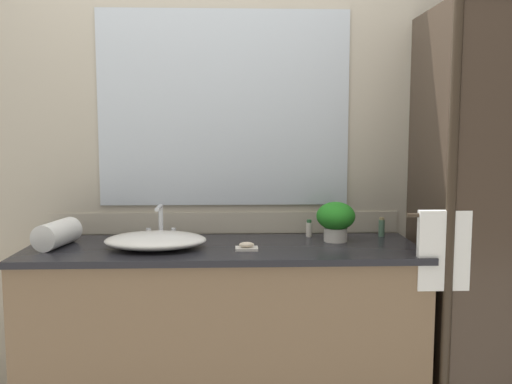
# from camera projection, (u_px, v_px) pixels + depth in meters

# --- Properties ---
(wall_back_with_mirror) EXTENTS (4.40, 0.06, 2.60)m
(wall_back_with_mirror) POSITION_uv_depth(u_px,v_px,m) (224.00, 155.00, 2.85)
(wall_back_with_mirror) COLOR #B2A893
(wall_back_with_mirror) RESTS_ON ground_plane
(vanity_cabinet) EXTENTS (1.80, 0.58, 0.90)m
(vanity_cabinet) POSITION_uv_depth(u_px,v_px,m) (224.00, 339.00, 2.62)
(vanity_cabinet) COLOR brown
(vanity_cabinet) RESTS_ON ground_plane
(sink_basin) EXTENTS (0.46, 0.34, 0.07)m
(sink_basin) POSITION_uv_depth(u_px,v_px,m) (156.00, 240.00, 2.51)
(sink_basin) COLOR white
(sink_basin) RESTS_ON vanity_cabinet
(faucet) EXTENTS (0.17, 0.15, 0.18)m
(faucet) POSITION_uv_depth(u_px,v_px,m) (161.00, 228.00, 2.68)
(faucet) COLOR silver
(faucet) RESTS_ON vanity_cabinet
(potted_plant) EXTENTS (0.19, 0.19, 0.19)m
(potted_plant) POSITION_uv_depth(u_px,v_px,m) (336.00, 219.00, 2.65)
(potted_plant) COLOR beige
(potted_plant) RESTS_ON vanity_cabinet
(soap_dish) EXTENTS (0.10, 0.07, 0.04)m
(soap_dish) POSITION_uv_depth(u_px,v_px,m) (247.00, 247.00, 2.47)
(soap_dish) COLOR silver
(soap_dish) RESTS_ON vanity_cabinet
(amenity_bottle_body_wash) EXTENTS (0.03, 0.03, 0.10)m
(amenity_bottle_body_wash) POSITION_uv_depth(u_px,v_px,m) (382.00, 227.00, 2.79)
(amenity_bottle_body_wash) COLOR #4C7056
(amenity_bottle_body_wash) RESTS_ON vanity_cabinet
(amenity_bottle_conditioner) EXTENTS (0.03, 0.03, 0.09)m
(amenity_bottle_conditioner) POSITION_uv_depth(u_px,v_px,m) (309.00, 229.00, 2.78)
(amenity_bottle_conditioner) COLOR silver
(amenity_bottle_conditioner) RESTS_ON vanity_cabinet
(rolled_towel_near_edge) EXTENTS (0.17, 0.27, 0.12)m
(rolled_towel_near_edge) POSITION_uv_depth(u_px,v_px,m) (57.00, 234.00, 2.53)
(rolled_towel_near_edge) COLOR white
(rolled_towel_near_edge) RESTS_ON vanity_cabinet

